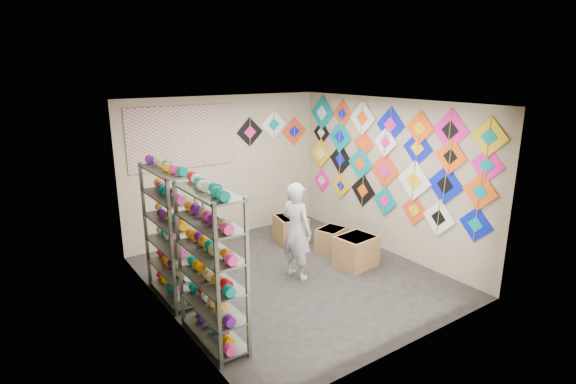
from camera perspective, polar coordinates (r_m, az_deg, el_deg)
ground at (r=7.21m, az=0.72°, el=-10.65°), size 4.50×4.50×0.00m
room_walls at (r=6.66m, az=0.77°, el=2.16°), size 4.50×4.50×4.50m
shelf_rack_front at (r=5.33m, az=-9.72°, el=-9.44°), size 0.40×1.10×1.90m
shelf_rack_back at (r=6.45m, az=-14.69°, el=-5.25°), size 0.40×1.10×1.90m
string_spools at (r=5.85m, az=-12.51°, el=-6.30°), size 0.12×2.36×0.12m
kite_wall_display at (r=7.95m, az=12.42°, el=4.13°), size 0.06×4.26×2.05m
back_wall_kites at (r=9.02m, az=-1.83°, el=7.95°), size 1.64×0.02×0.76m
poster at (r=8.15m, az=-13.14°, el=6.77°), size 2.00×0.01×1.10m
shopkeeper at (r=6.92m, az=1.07°, el=-4.94°), size 0.71×0.60×1.53m
carton_a at (r=7.56m, az=8.62°, el=-7.44°), size 0.67×0.58×0.52m
carton_b at (r=8.16m, az=5.53°, el=-5.99°), size 0.60×0.54×0.41m
carton_c at (r=8.47m, az=0.35°, el=-4.76°), size 0.63×0.67×0.50m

